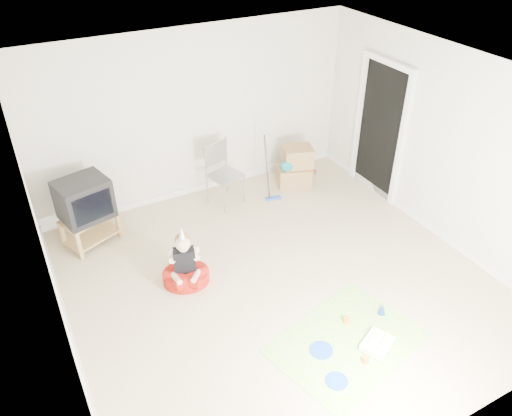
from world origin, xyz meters
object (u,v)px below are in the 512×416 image
cardboard_boxes (295,168)px  seated_woman (186,270)px  folding_chair (225,175)px  tv_stand (90,227)px  crt_tv (84,199)px  birthday_cake (377,344)px

cardboard_boxes → seated_woman: seated_woman is taller
cardboard_boxes → seated_woman: size_ratio=0.80×
folding_chair → cardboard_boxes: size_ratio=1.50×
tv_stand → crt_tv: crt_tv is taller
seated_woman → birthday_cake: bearing=-54.0°
folding_chair → cardboard_boxes: 1.24m
crt_tv → folding_chair: (2.08, 0.05, -0.23)m
cardboard_boxes → birthday_cake: bearing=-107.0°
cardboard_boxes → birthday_cake: 3.51m
seated_woman → cardboard_boxes: bearing=29.3°
birthday_cake → seated_woman: bearing=126.0°
tv_stand → birthday_cake: tv_stand is taller
cardboard_boxes → seated_woman: (-2.45, -1.38, -0.14)m
seated_woman → birthday_cake: size_ratio=1.96×
folding_chair → birthday_cake: folding_chair is taller
tv_stand → seated_woman: size_ratio=0.98×
seated_woman → tv_stand: bearing=121.7°
crt_tv → cardboard_boxes: (3.30, 0.00, -0.39)m
crt_tv → folding_chair: size_ratio=0.64×
tv_stand → folding_chair: (2.08, 0.05, 0.22)m
crt_tv → birthday_cake: bearing=-69.6°
birthday_cake → tv_stand: bearing=124.3°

